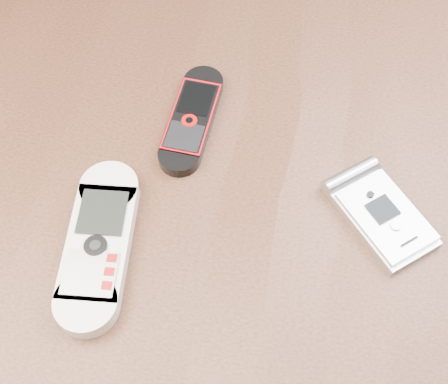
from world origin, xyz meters
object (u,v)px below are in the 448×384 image
(nokia_white, at_px, (99,244))
(motorola_razr, at_px, (383,216))
(nokia_black_red, at_px, (192,119))
(table, at_px, (219,248))

(nokia_white, bearing_deg, motorola_razr, 10.82)
(nokia_black_red, bearing_deg, nokia_white, -105.65)
(table, relative_size, motorola_razr, 11.00)
(table, bearing_deg, motorola_razr, -0.88)
(nokia_white, height_order, motorola_razr, nokia_white)
(table, distance_m, nokia_black_red, 0.14)
(table, distance_m, nokia_white, 0.16)
(table, height_order, nokia_white, nokia_white)
(motorola_razr, bearing_deg, nokia_white, 156.00)
(table, xyz_separation_m, nokia_black_red, (-0.04, 0.08, 0.11))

